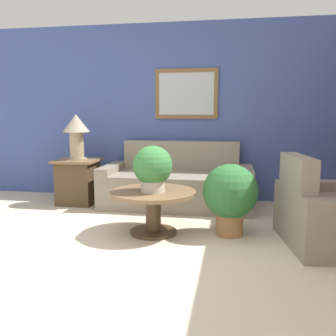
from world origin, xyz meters
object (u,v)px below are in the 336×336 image
at_px(coffee_table, 153,203).
at_px(table_lamp, 76,130).
at_px(couch_main, 177,185).
at_px(side_table, 78,181).
at_px(potted_plant_floor, 230,195).
at_px(armchair, 335,217).
at_px(potted_plant_on_table, 153,167).

xyz_separation_m(coffee_table, table_lamp, (-1.35, 1.15, 0.71)).
bearing_deg(couch_main, side_table, -175.65).
distance_m(couch_main, potted_plant_floor, 1.39).
bearing_deg(couch_main, armchair, -36.78).
relative_size(couch_main, potted_plant_floor, 2.69).
relative_size(armchair, coffee_table, 1.31).
relative_size(armchair, table_lamp, 1.89).
bearing_deg(potted_plant_floor, side_table, 153.90).
relative_size(couch_main, table_lamp, 3.22).
bearing_deg(coffee_table, table_lamp, 139.66).
xyz_separation_m(couch_main, coffee_table, (-0.07, -1.26, 0.05)).
xyz_separation_m(table_lamp, potted_plant_on_table, (1.36, -1.19, -0.32)).
bearing_deg(potted_plant_floor, armchair, -8.09).
bearing_deg(armchair, couch_main, 45.03).
bearing_deg(table_lamp, side_table, 0.00).
bearing_deg(potted_plant_on_table, side_table, 138.85).
bearing_deg(side_table, potted_plant_floor, -26.10).
bearing_deg(armchair, table_lamp, 61.08).
relative_size(table_lamp, potted_plant_floor, 0.84).
height_order(armchair, table_lamp, table_lamp).
relative_size(side_table, table_lamp, 1.00).
bearing_deg(potted_plant_on_table, couch_main, 86.94).
height_order(side_table, table_lamp, table_lamp).
distance_m(side_table, potted_plant_on_table, 1.85).
distance_m(couch_main, potted_plant_on_table, 1.37).
bearing_deg(coffee_table, couch_main, 86.67).
distance_m(armchair, coffee_table, 1.83).
bearing_deg(armchair, potted_plant_floor, 73.72).
bearing_deg(potted_plant_floor, coffee_table, -173.79).
distance_m(couch_main, coffee_table, 1.26).
distance_m(armchair, side_table, 3.41).
bearing_deg(armchair, coffee_table, 80.05).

